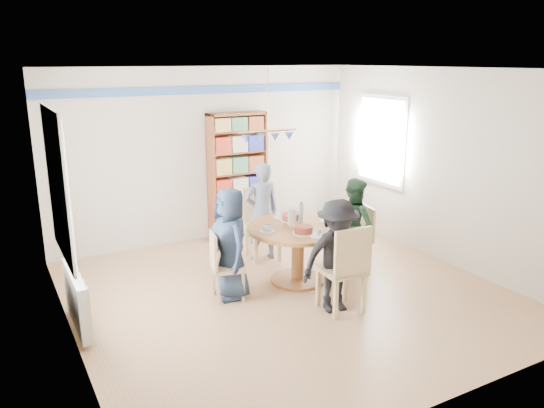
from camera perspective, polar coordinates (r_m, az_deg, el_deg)
ground at (r=6.66m, az=1.69°, el=-9.55°), size 5.00×5.00×0.00m
room_shell at (r=6.79m, az=-3.85°, el=5.51°), size 5.00×5.00×5.00m
radiator at (r=6.06m, az=-20.26°, el=-9.58°), size 0.12×1.00×0.60m
dining_table at (r=6.80m, az=2.81°, el=-3.97°), size 1.30×1.30×0.75m
chair_left at (r=6.36m, az=-5.40°, el=-6.33°), size 0.45×0.45×0.84m
chair_right at (r=7.40m, az=9.49°, el=-3.22°), size 0.45×0.45×0.86m
chair_far at (r=7.65m, az=-1.24°, el=-1.70°), size 0.50×0.50×1.02m
chair_near at (r=6.01m, az=7.96°, el=-6.60°), size 0.48×0.48×1.04m
person_left at (r=6.35m, az=-4.47°, el=-4.25°), size 0.44×0.67×1.36m
person_right at (r=7.27m, az=8.85°, el=-2.17°), size 0.50×0.64×1.28m
person_far at (r=7.52m, az=-1.10°, el=-0.83°), size 0.54×0.38×1.42m
person_near at (r=6.03m, az=6.99°, el=-5.60°), size 0.90×0.58×1.32m
bookshelf at (r=8.52m, az=-3.71°, el=2.98°), size 0.95×0.29×2.00m
tableware at (r=6.73m, az=2.55°, el=-1.89°), size 1.08×1.08×0.28m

